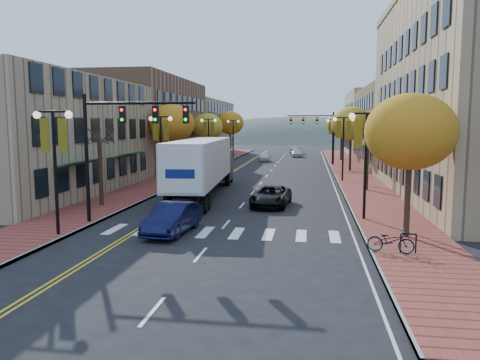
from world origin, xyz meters
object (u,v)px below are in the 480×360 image
at_px(semi_truck, 204,163).
at_px(black_suv, 271,196).
at_px(navy_sedan, 172,218).
at_px(bicycle, 391,241).

bearing_deg(semi_truck, black_suv, -38.09).
distance_m(semi_truck, navy_sedan, 12.34).
relative_size(semi_truck, black_suv, 3.54).
xyz_separation_m(semi_truck, bicycle, (11.25, -14.75, -1.87)).
relative_size(black_suv, bicycle, 2.62).
xyz_separation_m(semi_truck, black_suv, (5.39, -3.70, -1.83)).
bearing_deg(bicycle, semi_truck, 48.20).
bearing_deg(semi_truck, navy_sedan, -88.08).
xyz_separation_m(navy_sedan, black_suv, (4.22, 8.46, -0.08)).
relative_size(navy_sedan, black_suv, 0.94).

